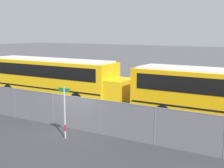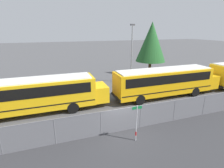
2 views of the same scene
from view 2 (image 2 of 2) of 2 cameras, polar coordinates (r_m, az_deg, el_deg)
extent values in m
plane|color=#4C4C4F|center=(13.61, 3.01, -15.02)|extent=(200.00, 200.00, 0.00)
cube|color=#9EA0A5|center=(13.14, 3.07, -11.66)|extent=(65.60, 0.03, 1.83)
cube|color=slate|center=(13.13, 3.09, -11.68)|extent=(65.60, 0.01, 1.83)
cylinder|color=slate|center=(12.72, 3.14, -8.06)|extent=(65.60, 0.05, 0.05)
cylinder|color=slate|center=(12.82, -32.74, -15.54)|extent=(0.07, 0.07, 1.83)
cylinder|color=slate|center=(12.37, -18.16, -14.63)|extent=(0.07, 0.07, 1.83)
cylinder|color=slate|center=(12.70, -3.63, -12.79)|extent=(0.07, 0.07, 1.83)
cylinder|color=slate|center=(13.75, 9.21, -10.48)|extent=(0.07, 0.07, 1.83)
cylinder|color=slate|center=(15.37, 19.63, -8.19)|extent=(0.07, 0.07, 1.83)
cylinder|color=slate|center=(17.41, 27.75, -6.19)|extent=(0.07, 0.07, 1.83)
cube|color=yellow|center=(16.93, -25.15, -3.23)|extent=(11.22, 2.53, 2.56)
cube|color=black|center=(16.76, -25.39, -1.42)|extent=(10.33, 2.57, 0.92)
cube|color=black|center=(17.18, -24.84, -5.46)|extent=(11.00, 2.56, 0.10)
cube|color=yellow|center=(17.50, -4.11, -2.66)|extent=(1.35, 2.33, 1.53)
cube|color=silver|center=(16.55, -25.74, 1.09)|extent=(10.66, 2.28, 0.10)
cylinder|color=black|center=(18.38, -13.51, -4.68)|extent=(1.04, 0.28, 1.04)
cylinder|color=black|center=(16.29, -12.60, -7.59)|extent=(1.04, 0.28, 1.04)
cube|color=#EDA80F|center=(20.10, 16.56, 0.86)|extent=(11.22, 2.53, 2.56)
cube|color=black|center=(19.96, 16.70, 2.40)|extent=(10.33, 2.57, 0.92)
cube|color=black|center=(20.31, 16.39, -1.08)|extent=(11.00, 2.56, 0.10)
cube|color=#EDA80F|center=(24.38, 28.58, 1.03)|extent=(1.35, 2.33, 1.53)
cube|color=black|center=(17.87, 1.24, -4.30)|extent=(0.12, 2.53, 0.24)
cube|color=silver|center=(19.78, 16.89, 4.54)|extent=(10.66, 2.28, 0.10)
cylinder|color=black|center=(23.43, 21.62, -0.60)|extent=(1.04, 0.28, 1.04)
cylinder|color=black|center=(21.86, 25.46, -2.35)|extent=(1.04, 0.28, 1.04)
cylinder|color=black|center=(19.71, 6.02, -2.74)|extent=(1.04, 0.28, 1.04)
cylinder|color=black|center=(17.82, 9.16, -5.12)|extent=(1.04, 0.28, 1.04)
cube|color=black|center=(25.29, 30.46, -0.19)|extent=(0.12, 2.53, 0.24)
cylinder|color=black|center=(27.67, 31.61, 0.66)|extent=(1.04, 0.28, 1.04)
cylinder|color=#B7B7BC|center=(12.01, 7.95, -12.69)|extent=(0.08, 0.08, 2.62)
cylinder|color=red|center=(12.41, 7.80, -15.72)|extent=(0.09, 0.09, 0.30)
cube|color=#147238|center=(11.48, 8.19, -7.69)|extent=(0.70, 0.02, 0.20)
cylinder|color=gray|center=(24.10, 6.41, 9.14)|extent=(0.16, 0.16, 7.69)
cube|color=#47474C|center=(23.85, 6.75, 18.68)|extent=(0.60, 0.24, 0.20)
cylinder|color=#51381E|center=(29.11, 12.18, 4.99)|extent=(0.44, 0.44, 2.39)
cone|color=#235B28|center=(28.52, 12.73, 13.27)|extent=(4.63, 4.63, 6.02)
camera|label=1|loc=(14.96, 78.33, -4.55)|focal=50.00mm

